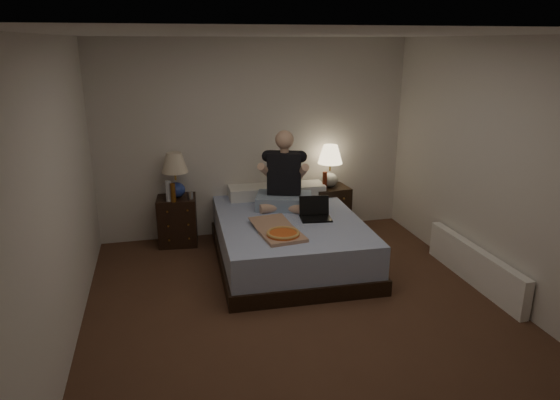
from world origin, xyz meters
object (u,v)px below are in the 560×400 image
object	(u,v)px
beer_bottle_left	(173,193)
bed	(289,239)
nightstand_left	(178,220)
person	(284,170)
soda_can	(190,195)
lamp_left	(175,175)
pizza_box	(283,234)
water_bottle	(169,191)
laptop	(316,209)
radiator	(474,266)
lamp_right	(330,166)
nightstand_right	(329,208)
beer_bottle_right	(325,180)

from	to	relation	value
beer_bottle_left	bed	bearing A→B (deg)	-27.00
nightstand_left	person	bearing A→B (deg)	-14.27
soda_can	lamp_left	bearing A→B (deg)	143.80
pizza_box	water_bottle	bearing A→B (deg)	123.62
water_bottle	lamp_left	bearing A→B (deg)	55.15
bed	beer_bottle_left	distance (m)	1.49
pizza_box	laptop	bearing A→B (deg)	35.31
person	beer_bottle_left	bearing A→B (deg)	-173.30
person	radiator	bearing A→B (deg)	-21.17
lamp_left	lamp_right	distance (m)	1.99
bed	person	bearing A→B (deg)	86.19
nightstand_left	radiator	distance (m)	3.51
lamp_right	beer_bottle_left	world-z (taller)	lamp_right
radiator	lamp_right	bearing A→B (deg)	117.61
soda_can	radiator	xyz separation A→B (m)	(2.80, -1.74, -0.46)
bed	beer_bottle_left	bearing A→B (deg)	155.00
nightstand_left	pizza_box	size ratio (longest dim) A/B	0.80
lamp_right	water_bottle	world-z (taller)	lamp_right
water_bottle	lamp_right	bearing A→B (deg)	3.75
soda_can	laptop	xyz separation A→B (m)	(1.34, -0.84, -0.01)
lamp_left	soda_can	distance (m)	0.30
nightstand_right	lamp_right	world-z (taller)	lamp_right
nightstand_left	bed	bearing A→B (deg)	-28.58
bed	beer_bottle_right	world-z (taller)	beer_bottle_right
nightstand_left	pizza_box	world-z (taller)	nightstand_left
nightstand_left	lamp_right	distance (m)	2.08
water_bottle	person	distance (m)	1.41
person	nightstand_right	bearing A→B (deg)	49.60
nightstand_right	bed	bearing A→B (deg)	-138.50
person	radiator	size ratio (longest dim) A/B	0.58
nightstand_right	radiator	distance (m)	2.10
soda_can	beer_bottle_right	size ratio (longest dim) A/B	0.43
person	radiator	xyz separation A→B (m)	(1.71, -1.41, -0.79)
lamp_right	beer_bottle_left	distance (m)	2.05
nightstand_left	beer_bottle_right	size ratio (longest dim) A/B	2.64
soda_can	beer_bottle_right	bearing A→B (deg)	1.30
lamp_right	beer_bottle_left	xyz separation A→B (m)	(-2.03, -0.18, -0.16)
person	bed	bearing A→B (deg)	-77.44
water_bottle	pizza_box	size ratio (longest dim) A/B	0.33
pizza_box	radiator	bearing A→B (deg)	-19.98
water_bottle	soda_can	distance (m)	0.27
water_bottle	beer_bottle_left	distance (m)	0.07
beer_bottle_left	laptop	size ratio (longest dim) A/B	0.68
bed	water_bottle	xyz separation A→B (m)	(-1.31, 0.69, 0.47)
bed	soda_can	distance (m)	1.33
pizza_box	nightstand_left	bearing A→B (deg)	118.52
soda_can	beer_bottle_right	distance (m)	1.74
nightstand_right	person	xyz separation A→B (m)	(-0.74, -0.45, 0.69)
nightstand_right	pizza_box	bearing A→B (deg)	-130.25
nightstand_left	soda_can	distance (m)	0.41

